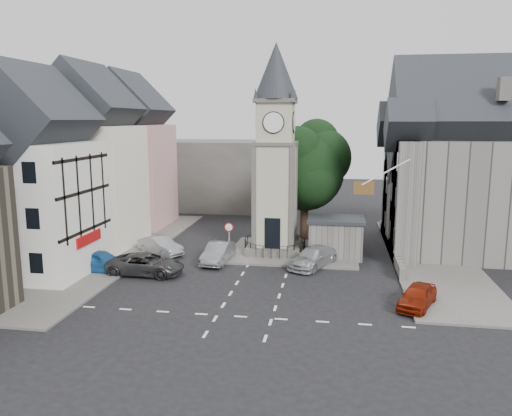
% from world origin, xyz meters
% --- Properties ---
extents(ground, '(120.00, 120.00, 0.00)m').
position_xyz_m(ground, '(0.00, 0.00, 0.00)').
color(ground, black).
rests_on(ground, ground).
extents(pavement_west, '(6.00, 30.00, 0.14)m').
position_xyz_m(pavement_west, '(-12.50, 6.00, 0.07)').
color(pavement_west, '#595651').
rests_on(pavement_west, ground).
extents(pavement_east, '(6.00, 26.00, 0.14)m').
position_xyz_m(pavement_east, '(12.00, 8.00, 0.07)').
color(pavement_east, '#595651').
rests_on(pavement_east, ground).
extents(central_island, '(10.00, 8.00, 0.16)m').
position_xyz_m(central_island, '(1.50, 8.00, 0.08)').
color(central_island, '#595651').
rests_on(central_island, ground).
extents(road_markings, '(20.00, 8.00, 0.01)m').
position_xyz_m(road_markings, '(0.00, -5.50, 0.01)').
color(road_markings, silver).
rests_on(road_markings, ground).
extents(clock_tower, '(4.86, 4.86, 16.25)m').
position_xyz_m(clock_tower, '(0.00, 7.99, 8.12)').
color(clock_tower, '#4C4944').
rests_on(clock_tower, ground).
extents(stone_shelter, '(4.30, 3.30, 3.08)m').
position_xyz_m(stone_shelter, '(4.80, 7.50, 1.55)').
color(stone_shelter, '#5D5A56').
rests_on(stone_shelter, ground).
extents(town_tree, '(7.20, 7.20, 10.80)m').
position_xyz_m(town_tree, '(2.00, 13.00, 6.97)').
color(town_tree, black).
rests_on(town_tree, ground).
extents(warning_sign_post, '(0.70, 0.19, 2.85)m').
position_xyz_m(warning_sign_post, '(-3.20, 5.43, 2.03)').
color(warning_sign_post, black).
rests_on(warning_sign_post, ground).
extents(terrace_pink, '(8.10, 7.60, 12.80)m').
position_xyz_m(terrace_pink, '(-15.50, 16.00, 6.58)').
color(terrace_pink, '#C8898F').
rests_on(terrace_pink, ground).
extents(terrace_cream, '(8.10, 7.60, 12.80)m').
position_xyz_m(terrace_cream, '(-15.50, 8.00, 6.58)').
color(terrace_cream, beige).
rests_on(terrace_cream, ground).
extents(terrace_tudor, '(8.10, 7.60, 12.00)m').
position_xyz_m(terrace_tudor, '(-15.50, 0.00, 6.19)').
color(terrace_tudor, silver).
rests_on(terrace_tudor, ground).
extents(backdrop_west, '(20.00, 10.00, 8.00)m').
position_xyz_m(backdrop_west, '(-12.00, 28.00, 4.00)').
color(backdrop_west, '#4C4944').
rests_on(backdrop_west, ground).
extents(east_building, '(14.40, 11.40, 12.60)m').
position_xyz_m(east_building, '(15.59, 11.00, 6.26)').
color(east_building, '#5D5A56').
rests_on(east_building, ground).
extents(east_boundary_wall, '(0.40, 16.00, 0.90)m').
position_xyz_m(east_boundary_wall, '(9.20, 10.00, 0.45)').
color(east_boundary_wall, '#5D5A56').
rests_on(east_boundary_wall, ground).
extents(flagpole, '(3.68, 0.10, 2.74)m').
position_xyz_m(flagpole, '(8.00, 4.00, 7.00)').
color(flagpole, white).
rests_on(flagpole, ground).
extents(car_west_blue, '(4.65, 2.10, 1.55)m').
position_xyz_m(car_west_blue, '(-11.50, 0.89, 0.77)').
color(car_west_blue, '#19528C').
rests_on(car_west_blue, ground).
extents(car_west_silver, '(4.38, 3.55, 1.40)m').
position_xyz_m(car_west_silver, '(-8.84, 5.93, 0.70)').
color(car_west_silver, gray).
rests_on(car_west_silver, ground).
extents(car_west_grey, '(5.29, 2.52, 1.46)m').
position_xyz_m(car_west_grey, '(-8.04, 0.79, 0.73)').
color(car_west_grey, '#303133').
rests_on(car_west_grey, ground).
extents(car_island_silver, '(1.87, 4.58, 1.48)m').
position_xyz_m(car_island_silver, '(-3.83, 4.50, 0.74)').
color(car_island_silver, gray).
rests_on(car_island_silver, ground).
extents(car_island_east, '(3.97, 5.30, 1.43)m').
position_xyz_m(car_island_east, '(3.24, 4.50, 0.71)').
color(car_island_east, '#9FA3A7').
rests_on(car_island_east, ground).
extents(car_east_red, '(2.95, 4.18, 1.32)m').
position_xyz_m(car_east_red, '(9.43, -2.56, 0.66)').
color(car_east_red, maroon).
rests_on(car_east_red, ground).
extents(pedestrian, '(0.67, 0.54, 1.61)m').
position_xyz_m(pedestrian, '(9.20, 5.52, 0.80)').
color(pedestrian, '#B5B096').
rests_on(pedestrian, ground).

